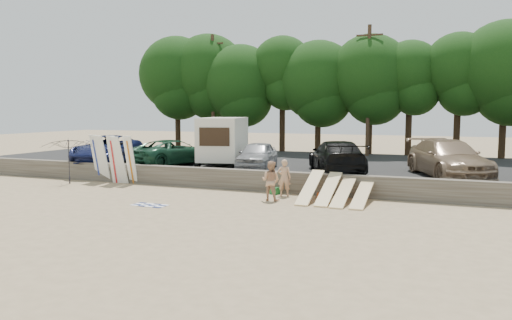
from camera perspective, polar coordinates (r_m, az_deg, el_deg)
The scene contains 26 objects.
ground at distance 21.01m, azimuth -0.07°, elevation -4.94°, with size 120.00×120.00×0.00m, color tan.
seawall at distance 23.70m, azimuth 2.64°, elevation -2.50°, with size 44.00×0.50×1.00m, color #6B6356.
parking_lot at distance 30.84m, azimuth 7.22°, elevation -0.90°, with size 44.00×14.50×0.70m, color #282828.
treeline at distance 37.87m, azimuth 7.70°, elevation 9.66°, with size 33.05×6.81×9.34m.
utility_poles at distance 35.65m, azimuth 12.72°, elevation 8.07°, with size 25.80×0.26×9.00m.
box_trailer at distance 28.45m, azimuth -3.77°, elevation 2.41°, with size 3.24×4.72×2.76m.
car_0 at distance 31.61m, azimuth -16.63°, elevation 1.21°, with size 2.75×5.96×1.66m, color #151D4C.
car_1 at distance 29.46m, azimuth -9.41°, elevation 0.88°, with size 2.45×5.31×1.48m, color #163D28.
car_2 at distance 26.99m, azimuth 0.13°, elevation 0.53°, with size 1.76×4.37×1.49m, color #9E9FA3.
car_3 at distance 25.71m, azimuth 9.20°, elevation 0.38°, with size 2.31×5.69×1.65m, color black.
car_4 at distance 25.56m, azimuth 21.11°, elevation 0.17°, with size 2.48×6.10×1.77m, color #8E745A.
surfboard_upright_0 at distance 28.41m, azimuth -17.74°, elevation 0.19°, with size 0.50×0.06×2.60m, color white.
surfboard_upright_1 at distance 28.02m, azimuth -17.08°, elevation 0.11°, with size 0.50×0.06×2.60m, color white.
surfboard_upright_2 at distance 27.47m, azimuth -15.95°, elevation 0.06°, with size 0.50×0.06×2.60m, color white.
surfboard_upright_3 at distance 27.17m, azimuth -15.32°, elevation -0.03°, with size 0.50×0.06×2.60m, color white.
surfboard_upright_4 at distance 26.97m, azimuth -14.16°, elevation -0.00°, with size 0.50×0.06×2.60m, color white.
surfboard_low_0 at distance 21.61m, azimuth 6.21°, elevation -3.10°, with size 0.56×3.00×0.07m, color #FFDEA0.
surfboard_low_1 at distance 21.48m, azimuth 8.31°, elevation -3.27°, with size 0.56×3.00×0.07m, color #FFDEA0.
surfboard_low_2 at distance 21.28m, azimuth 9.96°, elevation -3.64°, with size 0.56×3.00×0.07m, color #FFDEA0.
surfboard_low_3 at distance 21.18m, azimuth 12.05°, elevation -3.86°, with size 0.56×3.00×0.07m, color #FFDEA0.
beachgoer_a at distance 22.63m, azimuth 3.25°, elevation -2.03°, with size 0.61×0.40×1.68m, color tan.
beachgoer_b at distance 21.47m, azimuth 1.70°, elevation -2.39°, with size 0.83×0.65×1.72m, color tan.
cooler at distance 23.19m, azimuth 2.16°, elevation -3.53°, with size 0.38×0.30×0.32m, color #238134.
gear_bag at distance 22.45m, azimuth 7.42°, elevation -4.01°, with size 0.30×0.25×0.22m, color #E3551A.
beach_towel at distance 20.98m, azimuth -12.06°, elevation -5.07°, with size 1.50×1.50×0.00m, color white.
beach_umbrella at distance 28.09m, azimuth -20.73°, elevation -0.09°, with size 2.67×2.72×2.45m, color black.
Camera 1 is at (7.69, -19.16, 3.89)m, focal length 35.00 mm.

